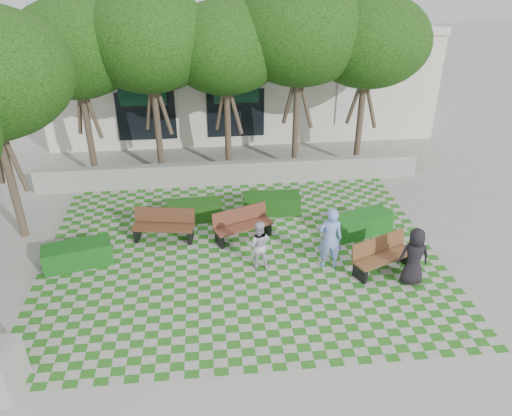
{
  "coord_description": "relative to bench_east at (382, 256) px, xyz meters",
  "views": [
    {
      "loc": [
        -0.92,
        -11.72,
        8.68
      ],
      "look_at": [
        0.5,
        1.5,
        1.4
      ],
      "focal_mm": 35.0,
      "sensor_mm": 36.0,
      "label": 1
    }
  ],
  "objects": [
    {
      "name": "retaining_wall",
      "position": [
        -4.03,
        6.31,
        -0.04
      ],
      "size": [
        15.0,
        0.36,
        0.9
      ],
      "primitive_type": "cube",
      "color": "#9E9B93",
      "rests_on": "ground"
    },
    {
      "name": "tree_row",
      "position": [
        -5.89,
        6.06,
        4.69
      ],
      "size": [
        17.7,
        13.4,
        7.41
      ],
      "color": "#47382B",
      "rests_on": "ground"
    },
    {
      "name": "hedge_midleft",
      "position": [
        -5.45,
        3.59,
        -0.16
      ],
      "size": [
        1.91,
        0.82,
        0.66
      ],
      "primitive_type": "cube",
      "rotation": [
        0.0,
        0.0,
        0.03
      ],
      "color": "#184512",
      "rests_on": "ground"
    },
    {
      "name": "bench_mid",
      "position": [
        -3.91,
        2.2,
        -0.01
      ],
      "size": [
        2.0,
        1.28,
        1.0
      ],
      "rotation": [
        0.0,
        0.0,
        0.37
      ],
      "color": "#5A2D1F",
      "rests_on": "ground"
    },
    {
      "name": "bench_west",
      "position": [
        -6.42,
        2.4,
        0.01
      ],
      "size": [
        2.03,
        0.96,
        1.03
      ],
      "rotation": [
        0.0,
        0.0,
        -0.17
      ],
      "color": "#4F2C1B",
      "rests_on": "ground"
    },
    {
      "name": "hedge_east",
      "position": [
        0.01,
        2.07,
        -0.14
      ],
      "size": [
        2.16,
        1.38,
        0.7
      ],
      "primitive_type": "cube",
      "rotation": [
        0.0,
        0.0,
        0.31
      ],
      "color": "#165319",
      "rests_on": "ground"
    },
    {
      "name": "bench_east",
      "position": [
        0.0,
        0.0,
        0.0
      ],
      "size": [
        2.03,
        1.35,
        1.01
      ],
      "rotation": [
        0.0,
        0.0,
        0.4
      ],
      "color": "brown",
      "rests_on": "ground"
    },
    {
      "name": "ground",
      "position": [
        -4.03,
        0.11,
        -0.49
      ],
      "size": [
        90.0,
        90.0,
        0.0
      ],
      "primitive_type": "plane",
      "color": "gray",
      "rests_on": "ground"
    },
    {
      "name": "building",
      "position": [
        -3.09,
        14.19,
        2.03
      ],
      "size": [
        18.0,
        8.92,
        5.15
      ],
      "color": "silver",
      "rests_on": "ground"
    },
    {
      "name": "sidewalk_south",
      "position": [
        -4.03,
        -4.59,
        -0.48
      ],
      "size": [
        16.0,
        2.0,
        0.01
      ],
      "primitive_type": "cube",
      "color": "#9E9B93",
      "rests_on": "ground"
    },
    {
      "name": "person_dark",
      "position": [
        0.64,
        -0.68,
        0.38
      ],
      "size": [
        0.9,
        0.64,
        1.73
      ],
      "primitive_type": "imported",
      "rotation": [
        0.0,
        0.0,
        3.04
      ],
      "color": "black",
      "rests_on": "ground"
    },
    {
      "name": "hedge_west",
      "position": [
        -8.91,
        1.21,
        -0.14
      ],
      "size": [
        2.1,
        1.24,
        0.69
      ],
      "primitive_type": "cube",
      "rotation": [
        0.0,
        0.0,
        0.24
      ],
      "color": "#144C18",
      "rests_on": "ground"
    },
    {
      "name": "lawn",
      "position": [
        -4.03,
        1.11,
        -0.48
      ],
      "size": [
        12.0,
        12.0,
        0.0
      ],
      "primitive_type": "plane",
      "color": "#2B721E",
      "rests_on": "ground"
    },
    {
      "name": "person_blue",
      "position": [
        -1.51,
        0.31,
        0.49
      ],
      "size": [
        0.76,
        0.53,
        1.96
      ],
      "primitive_type": "imported",
      "rotation": [
        0.0,
        0.0,
        3.05
      ],
      "color": "#7F97E7",
      "rests_on": "ground"
    },
    {
      "name": "hedge_midright",
      "position": [
        -2.74,
        3.79,
        -0.14
      ],
      "size": [
        2.0,
        0.87,
        0.69
      ],
      "primitive_type": "cube",
      "rotation": [
        0.0,
        0.0,
        -0.04
      ],
      "color": "#154512",
      "rests_on": "ground"
    },
    {
      "name": "person_white",
      "position": [
        -3.57,
        0.56,
        0.27
      ],
      "size": [
        0.81,
        0.68,
        1.51
      ],
      "primitive_type": "imported",
      "rotation": [
        0.0,
        0.0,
        2.99
      ],
      "color": "silver",
      "rests_on": "ground"
    }
  ]
}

